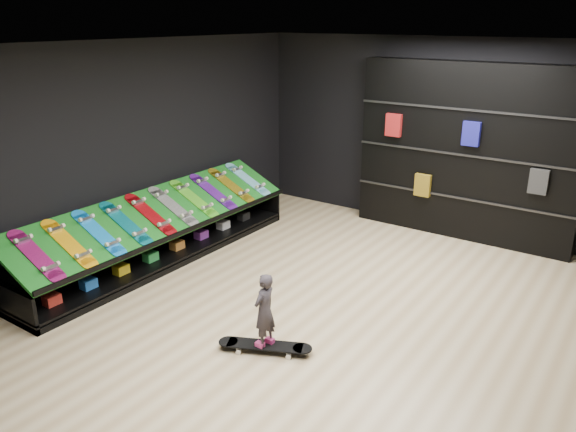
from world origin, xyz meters
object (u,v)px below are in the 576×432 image
Objects in this scene: display_rack at (162,242)px; child at (265,324)px; back_shelving at (466,153)px; floor_skateboard at (265,348)px.

child reaches higher than display_rack.
back_shelving reaches higher than floor_skateboard.
display_rack is 4.59× the size of floor_skateboard.
back_shelving is 3.40× the size of floor_skateboard.
display_rack is 2.85m from child.
display_rack is 1.35× the size of back_shelving.
back_shelving reaches higher than child.
floor_skateboard is (2.64, -1.07, -0.21)m from display_rack.
child is (0.00, 0.00, 0.29)m from floor_skateboard.
child is (-0.52, -4.39, -1.00)m from back_shelving.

